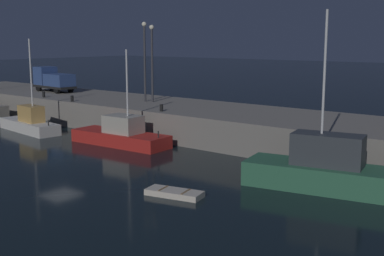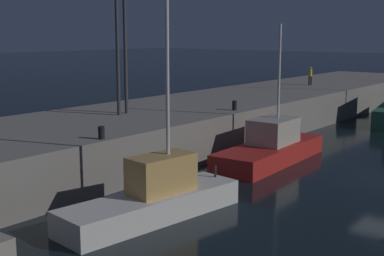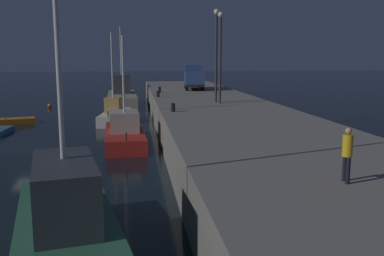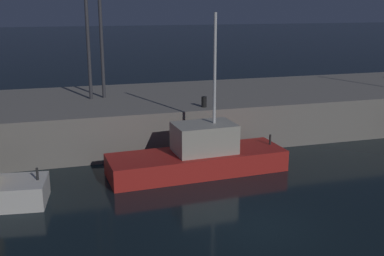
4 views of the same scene
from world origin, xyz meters
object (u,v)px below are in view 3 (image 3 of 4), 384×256
at_px(mooring_buoy_near, 50,106).
at_px(utility_truck, 194,78).
at_px(rowboat_white_mid, 14,121).
at_px(lamp_post_west, 216,48).
at_px(fishing_boat_blue, 122,96).
at_px(fishing_trawler_red, 124,133).
at_px(lamp_post_east, 220,50).
at_px(bollard_east, 158,94).
at_px(fishing_boat_orange, 67,230).
at_px(bollard_west, 173,107).
at_px(fishing_boat_grey, 115,114).
at_px(bollard_central, 160,90).
at_px(dockworker, 347,151).

height_order(mooring_buoy_near, utility_truck, utility_truck).
height_order(rowboat_white_mid, lamp_post_west, lamp_post_west).
distance_m(fishing_boat_blue, utility_truck, 10.09).
bearing_deg(fishing_trawler_red, lamp_post_east, 115.63).
distance_m(lamp_post_east, bollard_east, 8.46).
distance_m(rowboat_white_mid, utility_truck, 19.49).
xyz_separation_m(fishing_boat_blue, lamp_post_west, (19.55, 8.05, 5.49)).
bearing_deg(mooring_buoy_near, rowboat_white_mid, -3.75).
xyz_separation_m(fishing_boat_orange, bollard_west, (-16.24, 4.52, 1.61)).
bearing_deg(fishing_boat_blue, rowboat_white_mid, -36.14).
height_order(mooring_buoy_near, lamp_post_east, lamp_post_east).
height_order(fishing_boat_grey, rowboat_white_mid, fishing_boat_grey).
relative_size(rowboat_white_mid, bollard_central, 6.34).
height_order(fishing_trawler_red, bollard_central, fishing_trawler_red).
xyz_separation_m(dockworker, bollard_central, (-32.86, -3.48, -0.62)).
bearing_deg(lamp_post_west, bollard_west, -35.17).
relative_size(fishing_boat_grey, bollard_west, 14.47).
bearing_deg(fishing_boat_orange, dockworker, 84.62).
xyz_separation_m(fishing_boat_blue, bollard_central, (9.29, 4.11, 1.48)).
distance_m(fishing_trawler_red, mooring_buoy_near, 25.28).
relative_size(mooring_buoy_near, bollard_west, 0.89).
distance_m(fishing_boat_blue, lamp_post_west, 21.84).
bearing_deg(fishing_boat_blue, bollard_west, 9.25).
height_order(dockworker, bollard_east, dockworker).
bearing_deg(bollard_east, mooring_buoy_near, -138.59).
xyz_separation_m(fishing_trawler_red, fishing_boat_grey, (-10.54, -1.11, -0.01)).
bearing_deg(utility_truck, mooring_buoy_near, -106.22).
relative_size(mooring_buoy_near, bollard_east, 0.90).
xyz_separation_m(utility_truck, bollard_east, (9.03, -4.52, -1.05)).
height_order(fishing_boat_grey, bollard_east, fishing_boat_grey).
height_order(lamp_post_west, dockworker, lamp_post_west).
height_order(utility_truck, bollard_west, utility_truck).
relative_size(mooring_buoy_near, utility_truck, 0.08).
bearing_deg(dockworker, lamp_post_east, 178.35).
bearing_deg(fishing_trawler_red, mooring_buoy_near, -158.16).
xyz_separation_m(fishing_boat_blue, rowboat_white_mid, (12.88, -9.40, -0.98)).
relative_size(dockworker, bollard_central, 2.69).
bearing_deg(bollard_east, fishing_boat_orange, -8.63).
relative_size(lamp_post_east, dockworker, 4.36).
relative_size(fishing_boat_blue, bollard_east, 22.79).
distance_m(fishing_boat_grey, rowboat_white_mid, 9.14).
relative_size(rowboat_white_mid, bollard_west, 6.72).
bearing_deg(fishing_boat_blue, lamp_post_east, 22.05).
bearing_deg(mooring_buoy_near, bollard_central, 55.02).
bearing_deg(bollard_west, fishing_boat_grey, -159.65).
height_order(lamp_post_east, bollard_central, lamp_post_east).
bearing_deg(utility_truck, fishing_boat_blue, -122.83).
bearing_deg(fishing_boat_blue, dockworker, 10.22).
relative_size(fishing_trawler_red, lamp_post_west, 1.16).
xyz_separation_m(rowboat_white_mid, bollard_east, (1.45, 13.09, 2.44)).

